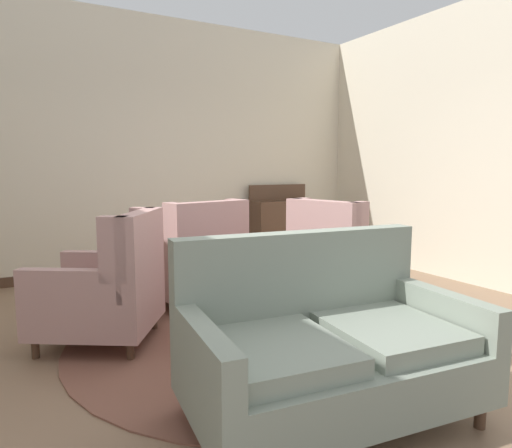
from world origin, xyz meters
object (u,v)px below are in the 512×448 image
(armchair_near_sideboard, at_px, (196,262))
(sideboard, at_px, (283,226))
(settee, at_px, (327,346))
(armchair_foreground_right, at_px, (108,289))
(porcelain_vase, at_px, (253,264))
(coffee_table, at_px, (254,296))
(side_table, at_px, (338,248))
(armchair_back_corner, at_px, (338,266))

(armchair_near_sideboard, height_order, sideboard, sideboard)
(settee, distance_m, armchair_foreground_right, 1.88)
(porcelain_vase, relative_size, settee, 0.20)
(settee, relative_size, armchair_foreground_right, 1.45)
(coffee_table, height_order, sideboard, sideboard)
(armchair_near_sideboard, bearing_deg, coffee_table, 79.03)
(armchair_foreground_right, xyz_separation_m, armchair_near_sideboard, (0.97, 0.60, 0.00))
(settee, bearing_deg, porcelain_vase, 88.90)
(porcelain_vase, height_order, side_table, porcelain_vase)
(armchair_foreground_right, bearing_deg, porcelain_vase, 91.98)
(settee, distance_m, armchair_back_corner, 1.88)
(armchair_foreground_right, relative_size, armchair_near_sideboard, 1.08)
(coffee_table, xyz_separation_m, settee, (-0.14, -1.09, 0.02))
(armchair_near_sideboard, relative_size, sideboard, 0.95)
(porcelain_vase, distance_m, armchair_near_sideboard, 1.18)
(porcelain_vase, height_order, sideboard, sideboard)
(armchair_near_sideboard, xyz_separation_m, sideboard, (1.97, 1.47, 0.07))
(armchair_back_corner, bearing_deg, porcelain_vase, 91.53)
(coffee_table, xyz_separation_m, side_table, (1.94, 1.35, 0.00))
(armchair_foreground_right, xyz_separation_m, side_table, (2.93, 0.76, -0.05))
(armchair_near_sideboard, bearing_deg, porcelain_vase, 79.14)
(coffee_table, bearing_deg, armchair_back_corner, 16.64)
(porcelain_vase, xyz_separation_m, side_table, (1.94, 1.33, -0.25))
(armchair_back_corner, relative_size, side_table, 1.68)
(side_table, xyz_separation_m, sideboard, (0.02, 1.31, 0.12))
(porcelain_vase, xyz_separation_m, armchair_back_corner, (1.10, 0.32, -0.19))
(coffee_table, height_order, porcelain_vase, porcelain_vase)
(porcelain_vase, distance_m, settee, 1.14)
(porcelain_vase, height_order, armchair_back_corner, armchair_back_corner)
(porcelain_vase, bearing_deg, side_table, 34.47)
(settee, bearing_deg, armchair_back_corner, 55.06)
(armchair_foreground_right, xyz_separation_m, sideboard, (2.94, 2.07, 0.07))
(porcelain_vase, xyz_separation_m, armchair_foreground_right, (-0.98, 0.57, -0.20))
(armchair_back_corner, height_order, sideboard, sideboard)
(coffee_table, relative_size, armchair_back_corner, 0.71)
(settee, relative_size, sideboard, 1.48)
(coffee_table, relative_size, settee, 0.46)
(porcelain_vase, xyz_separation_m, sideboard, (1.96, 2.64, -0.13))
(armchair_back_corner, bearing_deg, armchair_near_sideboard, 38.00)
(armchair_back_corner, distance_m, armchair_near_sideboard, 1.40)
(armchair_near_sideboard, height_order, side_table, armchair_near_sideboard)
(coffee_table, relative_size, armchair_foreground_right, 0.67)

